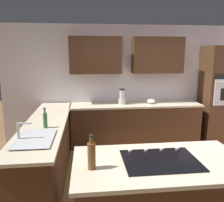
# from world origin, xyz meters

# --- Properties ---
(ground_plane) EXTENTS (14.00, 14.00, 0.00)m
(ground_plane) POSITION_xyz_m (0.00, 0.00, 0.00)
(ground_plane) COLOR brown
(wall_back) EXTENTS (6.00, 0.44, 2.60)m
(wall_back) POSITION_xyz_m (0.07, -2.04, 1.47)
(wall_back) COLOR silver
(wall_back) RESTS_ON ground
(lower_cabinets_back) EXTENTS (2.80, 0.60, 0.86)m
(lower_cabinets_back) POSITION_xyz_m (0.10, -1.72, 0.43)
(lower_cabinets_back) COLOR #472B19
(lower_cabinets_back) RESTS_ON ground
(countertop_back) EXTENTS (2.84, 0.64, 0.04)m
(countertop_back) POSITION_xyz_m (0.10, -1.72, 0.88)
(countertop_back) COLOR beige
(countertop_back) RESTS_ON lower_cabinets_back
(lower_cabinets_side) EXTENTS (0.60, 2.90, 0.86)m
(lower_cabinets_side) POSITION_xyz_m (1.82, -0.55, 0.43)
(lower_cabinets_side) COLOR #472B19
(lower_cabinets_side) RESTS_ON ground
(countertop_side) EXTENTS (0.64, 2.94, 0.04)m
(countertop_side) POSITION_xyz_m (1.82, -0.55, 0.88)
(countertop_side) COLOR beige
(countertop_side) RESTS_ON lower_cabinets_side
(island_base) EXTENTS (1.70, 0.87, 0.86)m
(island_base) POSITION_xyz_m (0.42, 1.01, 0.43)
(island_base) COLOR #472B19
(island_base) RESTS_ON ground
(island_top) EXTENTS (1.78, 0.95, 0.04)m
(island_top) POSITION_xyz_m (0.42, 1.01, 0.88)
(island_top) COLOR beige
(island_top) RESTS_ON island_base
(wall_oven) EXTENTS (0.80, 0.66, 2.14)m
(wall_oven) POSITION_xyz_m (-1.85, -1.72, 1.07)
(wall_oven) COLOR #472B19
(wall_oven) RESTS_ON ground
(sink_unit) EXTENTS (0.46, 0.70, 0.23)m
(sink_unit) POSITION_xyz_m (1.83, 0.25, 0.92)
(sink_unit) COLOR #515456
(sink_unit) RESTS_ON countertop_side
(cooktop) EXTENTS (0.76, 0.56, 0.03)m
(cooktop) POSITION_xyz_m (0.42, 1.00, 0.91)
(cooktop) COLOR black
(cooktop) RESTS_ON island_top
(blender) EXTENTS (0.15, 0.15, 0.34)m
(blender) POSITION_xyz_m (0.40, -1.71, 1.05)
(blender) COLOR beige
(blender) RESTS_ON countertop_back
(mixing_bowl) EXTENTS (0.18, 0.18, 0.10)m
(mixing_bowl) POSITION_xyz_m (-0.25, -1.71, 0.95)
(mixing_bowl) COLOR white
(mixing_bowl) RESTS_ON countertop_back
(dish_soap_bottle) EXTENTS (0.06, 0.06, 0.30)m
(dish_soap_bottle) POSITION_xyz_m (1.77, -0.23, 1.02)
(dish_soap_bottle) COLOR #336B38
(dish_soap_bottle) RESTS_ON countertop_side
(oil_bottle) EXTENTS (0.08, 0.08, 0.34)m
(oil_bottle) POSITION_xyz_m (1.12, 1.10, 1.04)
(oil_bottle) COLOR brown
(oil_bottle) RESTS_ON island_top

